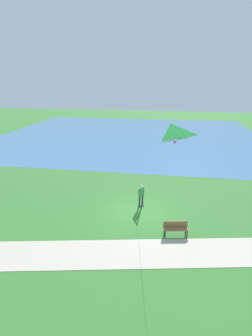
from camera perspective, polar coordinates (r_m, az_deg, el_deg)
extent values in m
plane|color=#33702D|center=(18.02, 2.75, -9.90)|extent=(120.00, 120.00, 0.00)
cube|color=teal|center=(42.07, 1.06, 7.82)|extent=(36.00, 44.00, 0.01)
cube|color=#B7AD99|center=(14.21, -8.21, -19.46)|extent=(8.05, 31.92, 0.02)
cube|color=#232328|center=(18.57, 3.89, -8.84)|extent=(0.26, 0.22, 0.06)
cylinder|color=#383842|center=(18.38, 3.89, -7.67)|extent=(0.14, 0.14, 0.82)
cube|color=#232328|center=(18.48, 3.20, -8.98)|extent=(0.26, 0.22, 0.06)
cylinder|color=#383842|center=(18.29, 3.20, -7.80)|extent=(0.14, 0.14, 0.82)
cube|color=#38894C|center=(18.02, 3.60, -5.74)|extent=(0.39, 0.46, 0.60)
sphere|color=beige|center=(17.82, 3.63, -4.41)|extent=(0.22, 0.22, 0.22)
ellipsoid|color=black|center=(17.82, 3.61, -4.28)|extent=(0.31, 0.31, 0.13)
cylinder|color=#38894C|center=(17.68, 4.19, -4.67)|extent=(0.56, 0.10, 0.43)
cylinder|color=#38894C|center=(17.61, 3.67, -4.76)|extent=(0.36, 0.52, 0.43)
sphere|color=beige|center=(17.46, 4.16, -4.54)|extent=(0.10, 0.10, 0.10)
pyramid|color=green|center=(13.25, 10.36, 8.14)|extent=(1.90, 1.97, 0.68)
cone|color=purple|center=(13.06, 11.47, 5.99)|extent=(0.28, 0.28, 0.22)
cylinder|color=black|center=(13.04, 11.50, 6.46)|extent=(1.22, 1.35, 0.02)
cylinder|color=silver|center=(15.18, 7.28, -0.12)|extent=(3.16, 1.84, 4.13)
cube|color=olive|center=(15.49, 11.69, -13.91)|extent=(0.70, 1.55, 0.05)
cube|color=olive|center=(15.52, 11.59, -12.83)|extent=(0.31, 1.48, 0.40)
cube|color=#2D2D33|center=(15.65, 14.23, -14.75)|extent=(0.07, 0.07, 0.45)
cube|color=#2D2D33|center=(15.90, 13.93, -14.10)|extent=(0.07, 0.07, 0.45)
cube|color=#2D2D33|center=(15.36, 9.24, -15.08)|extent=(0.07, 0.07, 0.45)
cube|color=#2D2D33|center=(15.62, 9.03, -14.41)|extent=(0.07, 0.07, 0.45)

